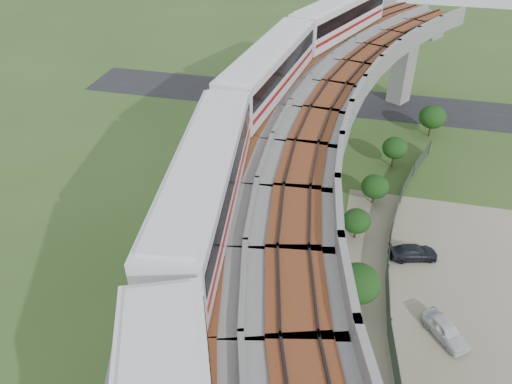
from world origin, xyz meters
TOP-DOWN VIEW (x-y plane):
  - ground at (0.00, 0.00)m, footprint 160.00×160.00m
  - dirt_lot at (14.00, -2.00)m, footprint 18.00×26.00m
  - asphalt_road at (0.00, 30.00)m, footprint 60.00×8.00m
  - viaduct at (3.84, 0.00)m, footprint 19.58×73.98m
  - metro_train at (0.37, -1.49)m, footprint 11.44×61.33m
  - fence at (9.75, 0.00)m, footprint 3.87×38.73m
  - tree_0 at (12.43, 23.32)m, footprint 2.82×2.82m
  - tree_1 at (8.65, 15.99)m, footprint 2.40×2.40m
  - tree_2 at (7.10, 9.30)m, footprint 2.38×2.38m
  - tree_3 at (5.91, 4.22)m, footprint 2.22×2.22m
  - tree_4 at (6.45, -3.49)m, footprint 2.90×2.90m
  - car_white at (12.18, -4.30)m, footprint 3.25×3.69m
  - car_dark at (10.35, 2.82)m, footprint 3.91×2.43m

SIDE VIEW (x-z plane):
  - ground at x=0.00m, z-range 0.00..0.00m
  - asphalt_road at x=0.00m, z-range 0.00..0.03m
  - dirt_lot at x=14.00m, z-range 0.00..0.04m
  - car_dark at x=10.35m, z-range 0.04..1.10m
  - car_white at x=12.18m, z-range 0.04..1.25m
  - fence at x=9.75m, z-range 0.00..1.50m
  - tree_3 at x=5.91m, z-range 0.37..3.02m
  - tree_2 at x=7.10m, z-range 0.37..3.16m
  - tree_1 at x=8.65m, z-range 0.52..3.61m
  - tree_0 at x=12.43m, z-range 0.52..3.97m
  - tree_4 at x=6.45m, z-range 0.68..4.51m
  - viaduct at x=3.84m, z-range 3.35..14.75m
  - metro_train at x=0.37m, z-range 10.49..14.13m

